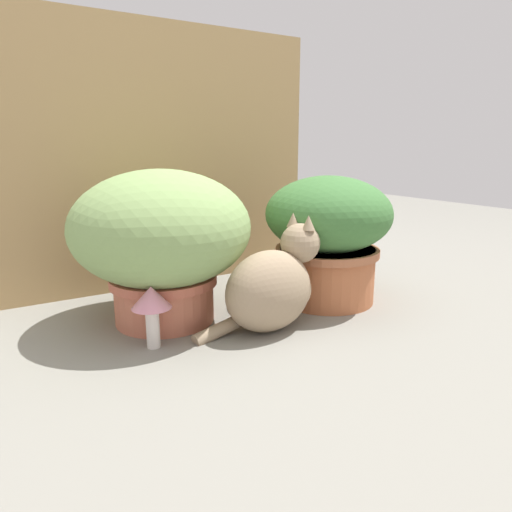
{
  "coord_description": "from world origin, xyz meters",
  "views": [
    {
      "loc": [
        -0.56,
        -1.04,
        0.49
      ],
      "look_at": [
        0.11,
        0.06,
        0.18
      ],
      "focal_mm": 32.58,
      "sensor_mm": 36.0,
      "label": 1
    }
  ],
  "objects_px": {
    "cat": "(274,286)",
    "mushroom_ornament_pink": "(151,303)",
    "grass_planter": "(162,237)",
    "leafy_planter": "(328,233)"
  },
  "relations": [
    {
      "from": "cat",
      "to": "mushroom_ornament_pink",
      "type": "relative_size",
      "value": 2.45
    },
    {
      "from": "grass_planter",
      "to": "leafy_planter",
      "type": "distance_m",
      "value": 0.52
    },
    {
      "from": "leafy_planter",
      "to": "cat",
      "type": "distance_m",
      "value": 0.31
    },
    {
      "from": "grass_planter",
      "to": "cat",
      "type": "bearing_deg",
      "value": -42.44
    },
    {
      "from": "grass_planter",
      "to": "leafy_planter",
      "type": "xyz_separation_m",
      "value": [
        0.51,
        -0.1,
        -0.02
      ]
    },
    {
      "from": "grass_planter",
      "to": "leafy_planter",
      "type": "bearing_deg",
      "value": -11.02
    },
    {
      "from": "leafy_planter",
      "to": "mushroom_ornament_pink",
      "type": "distance_m",
      "value": 0.61
    },
    {
      "from": "grass_planter",
      "to": "leafy_planter",
      "type": "relative_size",
      "value": 1.24
    },
    {
      "from": "cat",
      "to": "mushroom_ornament_pink",
      "type": "height_order",
      "value": "cat"
    },
    {
      "from": "grass_planter",
      "to": "mushroom_ornament_pink",
      "type": "relative_size",
      "value": 3.13
    }
  ]
}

